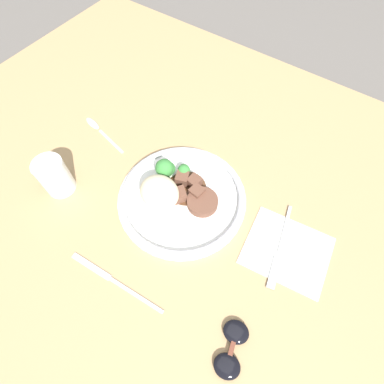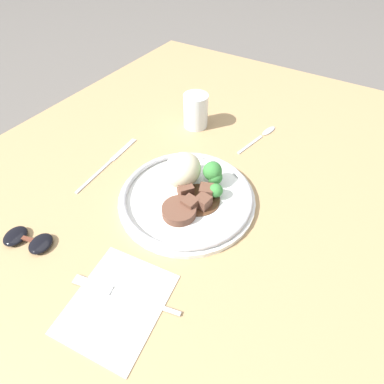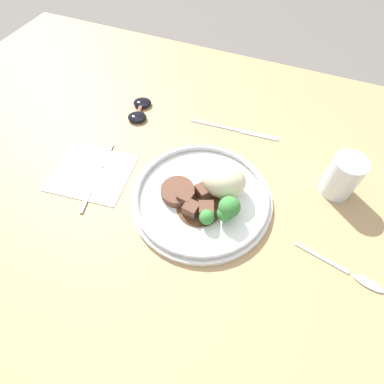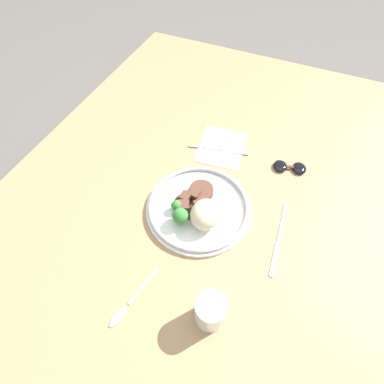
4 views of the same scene
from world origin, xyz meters
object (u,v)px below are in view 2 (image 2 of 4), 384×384
Objects in this scene: knife at (110,162)px; sunglasses at (28,240)px; fork at (115,292)px; juice_glass at (196,112)px; plate at (188,191)px; spoon at (264,134)px.

sunglasses is at bearing -177.72° from knife.
juice_glass is at bearing -87.38° from fork.
plate is at bearing -94.24° from knife.
spoon is at bearing -71.44° from juice_glass.
plate is 1.31× the size of knife.
knife is (-0.24, 0.09, -0.04)m from juice_glass.
knife is (-0.00, 0.22, -0.02)m from plate.
spoon is (0.06, -0.18, -0.04)m from juice_glass.
knife is (0.25, 0.24, -0.00)m from fork.
juice_glass is 0.57× the size of spoon.
spoon is at bearing -46.38° from knife.
juice_glass reaches higher than plate.
plate is 1.52× the size of fork.
knife is at bearing 150.14° from spoon.
plate is at bearing -51.58° from sunglasses.
knife is at bearing -7.83° from sunglasses.
juice_glass is 0.51m from fork.
plate reaches higher than spoon.
juice_glass is at bearing 27.89° from plate.
fork is (-0.49, -0.14, -0.04)m from juice_glass.
juice_glass is 0.26m from knife.
knife is 0.26m from sunglasses.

